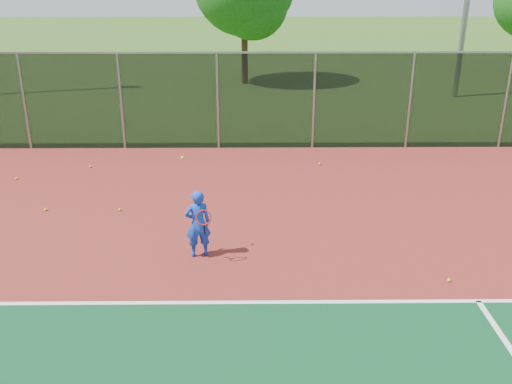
% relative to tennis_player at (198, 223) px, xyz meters
% --- Properties ---
extents(court_apron, '(30.00, 20.00, 0.02)m').
position_rel_tennis_player_xyz_m(court_apron, '(3.03, -2.76, -0.72)').
color(court_apron, maroon).
rests_on(court_apron, ground).
extents(fence_back, '(30.00, 0.06, 3.03)m').
position_rel_tennis_player_xyz_m(fence_back, '(3.03, 7.24, 0.83)').
color(fence_back, black).
rests_on(fence_back, court_apron).
extents(tennis_player, '(0.60, 0.65, 2.08)m').
position_rel_tennis_player_xyz_m(tennis_player, '(0.00, 0.00, 0.00)').
color(tennis_player, blue).
rests_on(tennis_player, court_apron).
extents(practice_ball_0, '(0.07, 0.07, 0.07)m').
position_rel_tennis_player_xyz_m(practice_ball_0, '(-5.35, 4.37, -0.68)').
color(practice_ball_0, '#C9C917').
rests_on(practice_ball_0, court_apron).
extents(practice_ball_2, '(0.07, 0.07, 0.07)m').
position_rel_tennis_player_xyz_m(practice_ball_2, '(-3.59, 5.35, -0.68)').
color(practice_ball_2, '#C9C917').
rests_on(practice_ball_2, court_apron).
extents(practice_ball_3, '(0.07, 0.07, 0.07)m').
position_rel_tennis_player_xyz_m(practice_ball_3, '(-3.86, 2.26, -0.68)').
color(practice_ball_3, '#C9C917').
rests_on(practice_ball_3, court_apron).
extents(practice_ball_4, '(0.07, 0.07, 0.07)m').
position_rel_tennis_player_xyz_m(practice_ball_4, '(3.07, 5.53, -0.68)').
color(practice_ball_4, '#C9C917').
rests_on(practice_ball_4, court_apron).
extents(practice_ball_5, '(0.07, 0.07, 0.07)m').
position_rel_tennis_player_xyz_m(practice_ball_5, '(4.73, -1.09, -0.68)').
color(practice_ball_5, '#C9C917').
rests_on(practice_ball_5, court_apron).
extents(practice_ball_6, '(0.07, 0.07, 0.07)m').
position_rel_tennis_player_xyz_m(practice_ball_6, '(-2.08, 2.23, -0.68)').
color(practice_ball_6, '#C9C917').
rests_on(practice_ball_6, court_apron).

